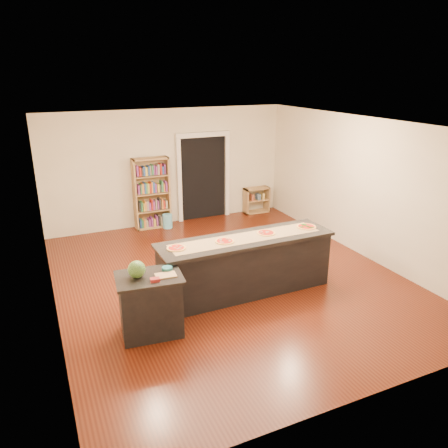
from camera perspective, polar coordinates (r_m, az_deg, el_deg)
name	(u,v)px	position (r m, az deg, el deg)	size (l,w,h in m)	color
room	(229,206)	(7.63, 0.62, 2.38)	(6.00, 7.00, 2.80)	beige
doorway	(203,172)	(11.10, -2.71, 6.75)	(1.40, 0.09, 2.21)	black
kitchen_island	(246,265)	(7.48, 2.85, -5.37)	(3.03, 0.82, 1.00)	black
side_counter	(151,305)	(6.45, -9.57, -10.34)	(0.92, 0.68, 0.92)	black
bookshelf	(152,193)	(10.61, -9.42, 3.98)	(0.86, 0.30, 1.71)	#AA8552
low_shelf	(256,200)	(11.78, 4.26, 3.14)	(0.68, 0.29, 0.68)	#AA8552
waste_bin	(167,221)	(10.70, -7.40, 0.37)	(0.23, 0.23, 0.34)	#65C0E3
kraft_paper	(246,238)	(7.29, 2.90, -1.80)	(2.63, 0.47, 0.00)	olive
watermelon	(137,269)	(6.18, -11.34, -5.83)	(0.25, 0.25, 0.25)	#144214
cutting_board	(166,275)	(6.21, -7.63, -6.66)	(0.29, 0.19, 0.02)	tan
package_red	(155,280)	(6.08, -9.00, -7.21)	(0.13, 0.09, 0.05)	maroon
package_teal	(167,269)	(6.35, -7.44, -5.83)	(0.15, 0.15, 0.06)	#195966
pizza_a	(176,248)	(6.88, -6.25, -3.13)	(0.31, 0.31, 0.02)	#DBA754
pizza_b	(225,241)	(7.10, 0.08, -2.26)	(0.32, 0.32, 0.02)	#DBA754
pizza_c	(266,233)	(7.50, 5.51, -1.15)	(0.32, 0.32, 0.02)	#DBA754
pizza_d	(306,227)	(7.89, 10.69, -0.34)	(0.34, 0.34, 0.02)	#DBA754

